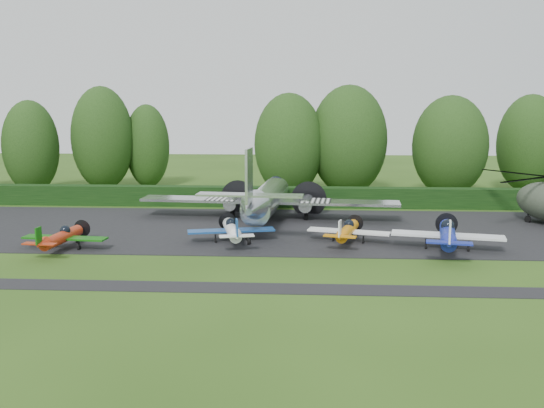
# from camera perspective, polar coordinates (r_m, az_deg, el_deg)

# --- Properties ---
(ground) EXTENTS (160.00, 160.00, 0.00)m
(ground) POSITION_cam_1_polar(r_m,az_deg,el_deg) (40.53, 2.13, -5.43)
(ground) COLOR #2B4A14
(ground) RESTS_ON ground
(apron) EXTENTS (70.00, 18.00, 0.01)m
(apron) POSITION_cam_1_polar(r_m,az_deg,el_deg) (50.25, 2.36, -2.44)
(apron) COLOR black
(apron) RESTS_ON ground
(taxiway_verge) EXTENTS (70.00, 2.00, 0.00)m
(taxiway_verge) POSITION_cam_1_polar(r_m,az_deg,el_deg) (34.78, 1.93, -8.02)
(taxiway_verge) COLOR black
(taxiway_verge) RESTS_ON ground
(hedgerow) EXTENTS (90.00, 1.60, 2.00)m
(hedgerow) POSITION_cam_1_polar(r_m,az_deg,el_deg) (61.04, 2.52, -0.26)
(hedgerow) COLOR black
(hedgerow) RESTS_ON ground
(transport_plane) EXTENTS (23.21, 17.80, 7.44)m
(transport_plane) POSITION_cam_1_polar(r_m,az_deg,el_deg) (52.86, -0.52, 0.46)
(transport_plane) COLOR silver
(transport_plane) RESTS_ON ground
(light_plane_red) EXTENTS (6.17, 6.49, 2.37)m
(light_plane_red) POSITION_cam_1_polar(r_m,az_deg,el_deg) (45.69, -19.17, -2.96)
(light_plane_red) COLOR #AE2A10
(light_plane_red) RESTS_ON ground
(light_plane_white) EXTENTS (6.54, 6.88, 2.51)m
(light_plane_white) POSITION_cam_1_polar(r_m,az_deg,el_deg) (45.44, -3.79, -2.42)
(light_plane_white) COLOR white
(light_plane_white) RESTS_ON ground
(light_plane_orange) EXTENTS (6.18, 6.49, 2.37)m
(light_plane_orange) POSITION_cam_1_polar(r_m,az_deg,el_deg) (45.63, 7.13, -2.50)
(light_plane_orange) COLOR orange
(light_plane_orange) RESTS_ON ground
(light_plane_blue) EXTENTS (7.85, 8.25, 3.02)m
(light_plane_blue) POSITION_cam_1_polar(r_m,az_deg,el_deg) (44.58, 16.20, -2.75)
(light_plane_blue) COLOR #192697
(light_plane_blue) RESTS_ON ground
(tree_1) EXTENTS (8.67, 8.67, 12.32)m
(tree_1) POSITION_cam_1_polar(r_m,az_deg,el_deg) (68.83, 7.22, 5.97)
(tree_1) COLOR black
(tree_1) RESTS_ON ground
(tree_2) EXTENTS (7.69, 7.69, 11.43)m
(tree_2) POSITION_cam_1_polar(r_m,az_deg,el_deg) (67.43, 1.60, 5.58)
(tree_2) COLOR black
(tree_2) RESTS_ON ground
(tree_4) EXTENTS (5.34, 5.34, 10.14)m
(tree_4) POSITION_cam_1_polar(r_m,az_deg,el_deg) (75.82, -11.65, 5.35)
(tree_4) COLOR black
(tree_4) RESTS_ON ground
(tree_5) EXTENTS (8.26, 8.26, 11.17)m
(tree_5) POSITION_cam_1_polar(r_m,az_deg,el_deg) (70.00, 16.40, 5.24)
(tree_5) COLOR black
(tree_5) RESTS_ON ground
(tree_6) EXTENTS (6.30, 6.30, 10.65)m
(tree_6) POSITION_cam_1_polar(r_m,az_deg,el_deg) (75.03, -21.75, 5.02)
(tree_6) COLOR black
(tree_6) RESTS_ON ground
(tree_8) EXTENTS (7.27, 7.27, 12.26)m
(tree_8) POSITION_cam_1_polar(r_m,az_deg,el_deg) (74.98, -15.68, 5.96)
(tree_8) COLOR black
(tree_8) RESTS_ON ground
(tree_9) EXTENTS (7.29, 7.29, 11.32)m
(tree_9) POSITION_cam_1_polar(r_m,az_deg,el_deg) (76.13, 23.07, 5.25)
(tree_9) COLOR black
(tree_9) RESTS_ON ground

